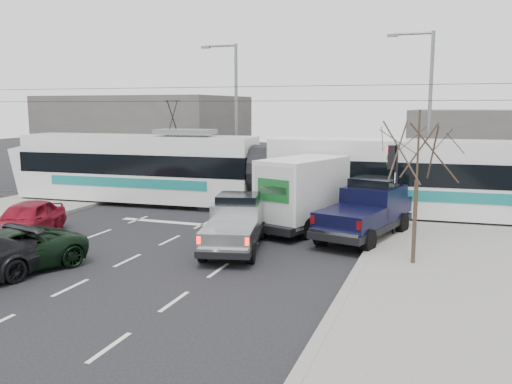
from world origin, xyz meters
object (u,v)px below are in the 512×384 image
(silver_pickup, at_px, (236,223))
(green_car, at_px, (5,252))
(street_lamp_near, at_px, (426,109))
(street_lamp_far, at_px, (233,108))
(traffic_signal, at_px, (393,170))
(bare_tree, at_px, (418,152))
(red_car, at_px, (26,220))
(navy_pickup, at_px, (368,210))
(box_truck, at_px, (310,194))
(tram, at_px, (262,172))

(silver_pickup, relative_size, green_car, 1.12)
(street_lamp_near, bearing_deg, green_car, -125.69)
(street_lamp_far, bearing_deg, traffic_signal, -41.72)
(green_car, bearing_deg, street_lamp_far, 111.97)
(bare_tree, height_order, street_lamp_near, street_lamp_near)
(street_lamp_far, distance_m, green_car, 19.05)
(green_car, height_order, red_car, red_car)
(bare_tree, distance_m, navy_pickup, 4.83)
(red_car, bearing_deg, silver_pickup, -6.15)
(street_lamp_far, bearing_deg, silver_pickup, -67.82)
(street_lamp_far, relative_size, red_car, 2.02)
(silver_pickup, distance_m, box_truck, 4.45)
(bare_tree, height_order, red_car, bare_tree)
(street_lamp_far, xyz_separation_m, silver_pickup, (5.35, -13.13, -4.16))
(bare_tree, xyz_separation_m, silver_pickup, (-6.43, 0.37, -2.84))
(bare_tree, distance_m, green_car, 13.51)
(box_truck, bearing_deg, traffic_signal, 11.90)
(traffic_signal, height_order, green_car, traffic_signal)
(street_lamp_near, distance_m, box_truck, 9.06)
(street_lamp_far, bearing_deg, tram, -56.35)
(bare_tree, bearing_deg, green_car, -157.54)
(street_lamp_near, relative_size, silver_pickup, 1.62)
(silver_pickup, bearing_deg, bare_tree, -16.31)
(tram, bearing_deg, green_car, -111.54)
(bare_tree, bearing_deg, tram, 135.86)
(traffic_signal, bearing_deg, silver_pickup, -145.67)
(bare_tree, xyz_separation_m, street_lamp_far, (-11.79, 13.50, 1.32))
(traffic_signal, bearing_deg, street_lamp_near, 83.59)
(street_lamp_far, bearing_deg, bare_tree, -48.88)
(street_lamp_far, bearing_deg, red_car, -101.79)
(tram, bearing_deg, traffic_signal, -31.52)
(traffic_signal, height_order, box_truck, traffic_signal)
(navy_pickup, relative_size, red_car, 1.33)
(box_truck, distance_m, green_car, 12.09)
(box_truck, distance_m, red_car, 11.65)
(green_car, bearing_deg, tram, 94.62)
(street_lamp_near, xyz_separation_m, red_car, (-14.56, -12.64, -4.35))
(silver_pickup, height_order, navy_pickup, navy_pickup)
(street_lamp_near, bearing_deg, box_truck, -121.32)
(traffic_signal, relative_size, navy_pickup, 0.61)
(bare_tree, bearing_deg, street_lamp_near, 91.42)
(red_car, bearing_deg, street_lamp_near, 24.61)
(street_lamp_far, relative_size, box_truck, 1.37)
(bare_tree, relative_size, green_car, 1.01)
(tram, distance_m, silver_pickup, 7.51)
(navy_pickup, distance_m, red_car, 13.66)
(street_lamp_near, bearing_deg, red_car, -139.03)
(bare_tree, relative_size, silver_pickup, 0.90)
(street_lamp_near, xyz_separation_m, navy_pickup, (-1.72, -7.97, -3.95))
(tram, height_order, green_car, tram)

